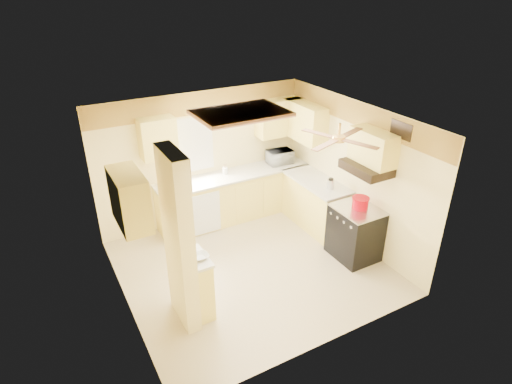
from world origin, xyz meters
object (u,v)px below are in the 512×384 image
kettle (331,184)px  bowl (201,256)px  microwave (280,157)px  dutch_oven (360,203)px  stove (355,232)px

kettle → bowl: bearing=-163.7°
microwave → kettle: (0.18, -1.40, -0.04)m
bowl → dutch_oven: bearing=1.2°
stove → bowl: (-2.76, -0.05, 0.51)m
stove → kettle: kettle is taller
dutch_oven → kettle: size_ratio=1.43×
stove → bowl: bearing=-179.0°
microwave → bowl: microwave is taller
dutch_oven → kettle: (-0.01, 0.76, 0.02)m
stove → bowl: bowl is taller
bowl → kettle: (2.79, 0.82, 0.07)m
microwave → kettle: 1.41m
kettle → stove: bearing=-92.3°
microwave → dutch_oven: 2.17m
dutch_oven → kettle: kettle is taller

